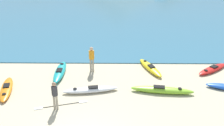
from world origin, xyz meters
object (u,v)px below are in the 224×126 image
kayak_on_sand_1 (150,68)px  loose_paddle (61,105)px  kayak_on_sand_4 (213,69)px  person_near_waterline (92,58)px  kayak_on_sand_2 (60,72)px  person_near_foreground (55,94)px  kayak_on_sand_3 (162,90)px  kayak_on_sand_6 (6,89)px  kayak_on_sand_5 (91,90)px

kayak_on_sand_1 → loose_paddle: 7.06m
kayak_on_sand_4 → person_near_waterline: size_ratio=1.55×
kayak_on_sand_2 → person_near_foreground: 4.40m
kayak_on_sand_2 → kayak_on_sand_4: (10.35, 0.66, -0.05)m
kayak_on_sand_3 → kayak_on_sand_6: 9.05m
kayak_on_sand_4 → kayak_on_sand_6: bearing=-166.9°
kayak_on_sand_6 → kayak_on_sand_1: bearing=19.7°
loose_paddle → kayak_on_sand_4: bearing=25.7°
kayak_on_sand_5 → loose_paddle: 2.05m
kayak_on_sand_5 → person_near_foreground: (-1.62, -1.85, 0.74)m
kayak_on_sand_2 → kayak_on_sand_3: bearing=-21.3°
kayak_on_sand_4 → kayak_on_sand_2: bearing=-176.3°
kayak_on_sand_2 → kayak_on_sand_4: kayak_on_sand_2 is taller
person_near_foreground → kayak_on_sand_2: bearing=98.4°
person_near_foreground → kayak_on_sand_6: bearing=149.8°
kayak_on_sand_1 → person_near_foreground: (-5.46, -5.07, 0.73)m
kayak_on_sand_1 → person_near_waterline: 4.10m
kayak_on_sand_6 → person_near_waterline: bearing=30.4°
kayak_on_sand_4 → kayak_on_sand_3: bearing=-141.7°
kayak_on_sand_2 → kayak_on_sand_3: (6.37, -2.48, -0.00)m
kayak_on_sand_1 → kayak_on_sand_3: kayak_on_sand_3 is taller
kayak_on_sand_4 → person_near_foreground: bearing=-153.0°
kayak_on_sand_3 → person_near_foreground: size_ratio=2.35×
person_near_waterline → loose_paddle: person_near_waterline is taller
kayak_on_sand_1 → loose_paddle: bearing=-138.2°
kayak_on_sand_5 → person_near_waterline: bearing=93.0°
kayak_on_sand_3 → kayak_on_sand_5: kayak_on_sand_3 is taller
loose_paddle → person_near_foreground: bearing=-117.6°
kayak_on_sand_6 → person_near_foreground: size_ratio=2.05×
kayak_on_sand_2 → kayak_on_sand_6: (-2.68, -2.37, -0.05)m
kayak_on_sand_6 → person_near_waterline: size_ratio=1.81×
kayak_on_sand_4 → kayak_on_sand_6: (-13.02, -3.03, -0.00)m
person_near_foreground → loose_paddle: 0.97m
person_near_foreground → kayak_on_sand_3: bearing=17.5°
person_near_foreground → kayak_on_sand_4: bearing=27.0°
kayak_on_sand_5 → person_near_foreground: person_near_foreground is taller
kayak_on_sand_2 → kayak_on_sand_3: size_ratio=0.94×
kayak_on_sand_2 → kayak_on_sand_6: kayak_on_sand_2 is taller
kayak_on_sand_1 → person_near_foreground: 7.49m
kayak_on_sand_2 → person_near_waterline: (2.10, 0.44, 0.83)m
kayak_on_sand_5 → kayak_on_sand_6: (-4.93, 0.08, -0.01)m
kayak_on_sand_2 → person_near_foreground: person_near_foreground is taller
person_near_foreground → loose_paddle: bearing=62.4°
kayak_on_sand_4 → kayak_on_sand_5: 8.67m
kayak_on_sand_5 → loose_paddle: kayak_on_sand_5 is taller
person_near_waterline → kayak_on_sand_2: bearing=-168.2°
kayak_on_sand_4 → person_near_foreground: 10.93m
kayak_on_sand_4 → kayak_on_sand_5: size_ratio=0.83×
kayak_on_sand_4 → kayak_on_sand_1: bearing=178.4°
kayak_on_sand_6 → loose_paddle: kayak_on_sand_6 is taller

